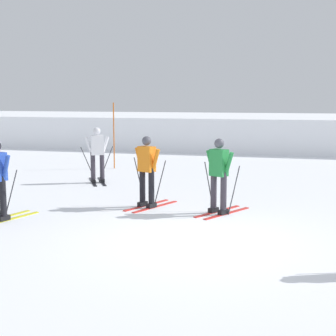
% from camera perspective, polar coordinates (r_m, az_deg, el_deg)
% --- Properties ---
extents(ground_plane, '(120.00, 120.00, 0.00)m').
position_cam_1_polar(ground_plane, '(9.21, 3.75, -8.34)').
color(ground_plane, white).
extents(far_snow_ridge, '(80.00, 9.70, 1.63)m').
position_cam_1_polar(far_snow_ridge, '(27.59, 11.06, 4.26)').
color(far_snow_ridge, white).
rests_on(far_snow_ridge, ground).
extents(skier_green, '(1.11, 1.58, 1.71)m').
position_cam_1_polar(skier_green, '(11.11, 5.92, -0.68)').
color(skier_green, red).
rests_on(skier_green, ground).
extents(skier_orange, '(0.98, 1.61, 1.71)m').
position_cam_1_polar(skier_orange, '(11.71, -2.43, -0.18)').
color(skier_orange, red).
rests_on(skier_orange, ground).
extents(skier_white, '(1.10, 1.58, 1.71)m').
position_cam_1_polar(skier_white, '(15.27, -8.17, 1.69)').
color(skier_white, black).
rests_on(skier_white, ground).
extents(trail_marker_pole, '(0.04, 0.04, 2.43)m').
position_cam_1_polar(trail_marker_pole, '(18.31, -6.27, 3.72)').
color(trail_marker_pole, '#C65614').
rests_on(trail_marker_pole, ground).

